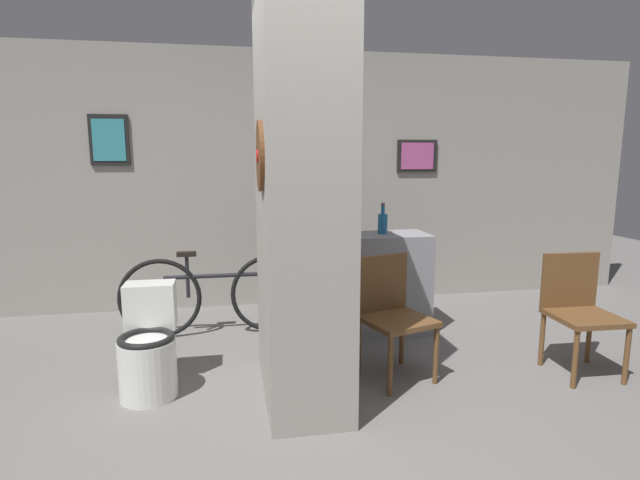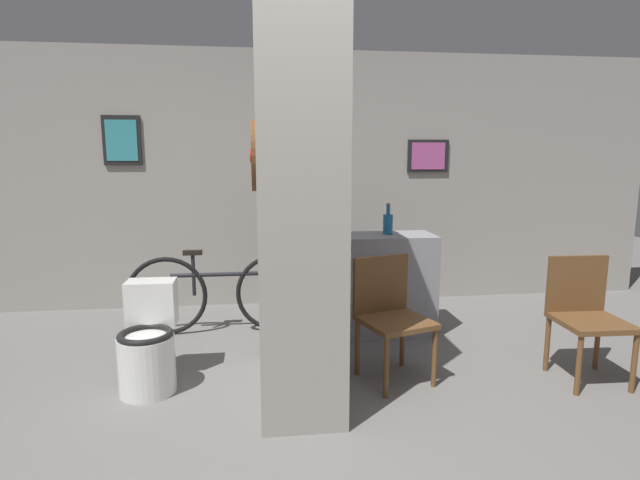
% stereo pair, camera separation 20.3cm
% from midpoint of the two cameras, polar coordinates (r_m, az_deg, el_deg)
% --- Properties ---
extents(ground_plane, '(14.00, 14.00, 0.00)m').
position_cam_midpoint_polar(ground_plane, '(3.01, -1.51, -21.37)').
color(ground_plane, slate).
extents(wall_back, '(8.00, 0.09, 2.60)m').
position_cam_midpoint_polar(wall_back, '(5.21, -6.10, 6.80)').
color(wall_back, gray).
rests_on(wall_back, ground_plane).
extents(pillar_center, '(0.53, 1.12, 2.60)m').
position_cam_midpoint_polar(pillar_center, '(3.14, -4.16, 5.00)').
color(pillar_center, gray).
rests_on(pillar_center, ground_plane).
extents(counter_shelf, '(1.46, 0.44, 0.88)m').
position_cam_midpoint_polar(counter_shelf, '(4.37, 1.64, -5.13)').
color(counter_shelf, gray).
rests_on(counter_shelf, ground_plane).
extents(toilet, '(0.37, 0.53, 0.70)m').
position_cam_midpoint_polar(toilet, '(3.56, -20.61, -11.60)').
color(toilet, silver).
rests_on(toilet, ground_plane).
extents(chair_near_pillar, '(0.55, 0.55, 0.85)m').
position_cam_midpoint_polar(chair_near_pillar, '(3.56, 6.47, -8.03)').
color(chair_near_pillar, brown).
rests_on(chair_near_pillar, ground_plane).
extents(chair_by_doorway, '(0.45, 0.45, 0.85)m').
position_cam_midpoint_polar(chair_by_doorway, '(4.02, 26.19, -6.94)').
color(chair_by_doorway, brown).
rests_on(chair_by_doorway, ground_plane).
extents(bicycle, '(1.64, 0.42, 0.75)m').
position_cam_midpoint_polar(bicycle, '(4.47, -13.04, -6.09)').
color(bicycle, black).
rests_on(bicycle, ground_plane).
extents(bottle_tall, '(0.08, 0.08, 0.28)m').
position_cam_midpoint_polar(bottle_tall, '(4.36, 5.85, 2.02)').
color(bottle_tall, '#19598C').
rests_on(bottle_tall, counter_shelf).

